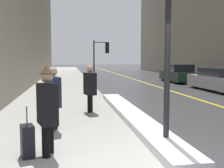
# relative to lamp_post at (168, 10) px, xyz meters

# --- Properties ---
(sidewalk_slab) EXTENTS (4.00, 80.00, 0.01)m
(sidewalk_slab) POSITION_rel_lamp_post_xyz_m (-2.29, 13.78, -2.77)
(sidewalk_slab) COLOR #9E9B93
(sidewalk_slab) RESTS_ON ground
(road_centre_stripe) EXTENTS (0.16, 80.00, 0.00)m
(road_centre_stripe) POSITION_rel_lamp_post_xyz_m (3.71, 13.78, -2.77)
(road_centre_stripe) COLOR gold
(road_centre_stripe) RESTS_ON ground
(snow_bank_curb) EXTENTS (0.69, 8.56, 0.19)m
(snow_bank_curb) POSITION_rel_lamp_post_xyz_m (-0.09, 2.78, -2.68)
(snow_bank_curb) COLOR white
(snow_bank_curb) RESTS_ON ground
(lamp_post) EXTENTS (0.28, 0.28, 4.60)m
(lamp_post) POSITION_rel_lamp_post_xyz_m (0.00, 0.00, 0.00)
(lamp_post) COLOR black
(lamp_post) RESTS_ON ground
(traffic_light_near) EXTENTS (1.31, 0.32, 3.29)m
(traffic_light_near) POSITION_rel_lamp_post_xyz_m (0.87, 17.66, -0.41)
(traffic_light_near) COLOR black
(traffic_light_near) RESTS_ON ground
(pedestrian_in_fedora) EXTENTS (0.43, 0.58, 1.69)m
(pedestrian_in_fedora) POSITION_rel_lamp_post_xyz_m (-2.38, -0.22, -1.85)
(pedestrian_in_fedora) COLOR black
(pedestrian_in_fedora) RESTS_ON ground
(pedestrian_in_glasses) EXTENTS (0.43, 0.58, 1.60)m
(pedestrian_in_glasses) POSITION_rel_lamp_post_xyz_m (-2.36, 1.68, -1.89)
(pedestrian_in_glasses) COLOR black
(pedestrian_in_glasses) RESTS_ON ground
(pedestrian_trailing) EXTENTS (0.43, 0.57, 1.58)m
(pedestrian_trailing) POSITION_rel_lamp_post_xyz_m (-1.26, 3.93, -1.90)
(pedestrian_trailing) COLOR black
(pedestrian_trailing) RESTS_ON ground
(parked_car_silver) EXTENTS (1.86, 4.68, 1.28)m
(parked_car_silver) POSITION_rel_lamp_post_xyz_m (6.41, 8.96, -2.17)
(parked_car_silver) COLOR #B2B2B7
(parked_car_silver) RESTS_ON ground
(parked_car_dark_green) EXTENTS (1.78, 4.17, 1.37)m
(parked_car_dark_green) POSITION_rel_lamp_post_xyz_m (6.37, 14.89, -2.14)
(parked_car_dark_green) COLOR black
(parked_car_dark_green) RESTS_ON ground
(rolling_suitcase) EXTENTS (0.31, 0.41, 0.95)m
(rolling_suitcase) POSITION_rel_lamp_post_xyz_m (-2.74, -0.26, -2.47)
(rolling_suitcase) COLOR black
(rolling_suitcase) RESTS_ON ground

